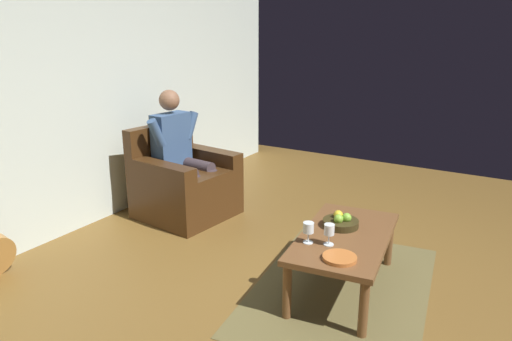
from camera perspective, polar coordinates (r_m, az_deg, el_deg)
name	(u,v)px	position (r m, az deg, el deg)	size (l,w,h in m)	color
ground_plane	(375,306)	(3.47, 14.18, -15.62)	(7.18, 7.18, 0.00)	brown
wall_back	(76,86)	(4.61, -20.97, 9.51)	(6.39, 0.06, 2.65)	silver
rug	(342,288)	(3.62, 10.33, -13.75)	(1.81, 1.20, 0.01)	brown
armchair	(183,185)	(4.80, -8.76, -1.69)	(0.91, 0.90, 0.90)	#3F2510
person_seated	(180,150)	(4.72, -9.19, 2.44)	(0.66, 0.60, 1.26)	#37527A
coffee_table	(345,242)	(3.45, 10.65, -8.50)	(1.18, 0.73, 0.43)	brown
wine_glass_near	(329,231)	(3.22, 8.83, -7.24)	(0.07, 0.07, 0.15)	silver
wine_glass_far	(308,229)	(3.23, 6.35, -7.04)	(0.07, 0.07, 0.15)	silver
fruit_bowl	(341,222)	(3.55, 10.20, -6.12)	(0.26, 0.26, 0.11)	#332B13
decorative_dish	(340,258)	(3.08, 10.07, -10.34)	(0.22, 0.22, 0.02)	#B6662E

